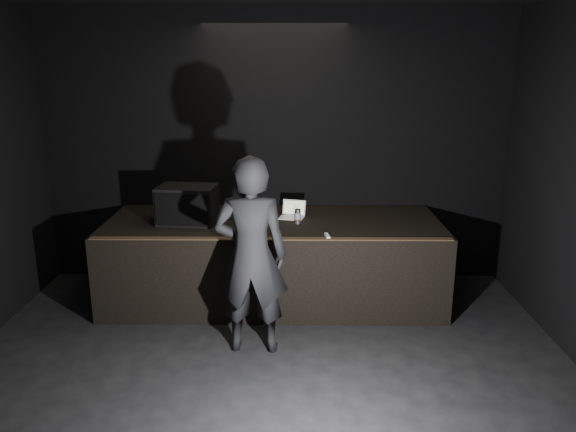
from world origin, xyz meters
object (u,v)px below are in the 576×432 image
Objects in this scene: stage_riser at (273,260)px; laptop at (293,213)px; beer_can at (298,216)px; person at (251,256)px; stage_monitor at (188,205)px.

stage_riser is 11.61× the size of laptop.
person reaches higher than beer_can.
person is at bearing -97.94° from stage_riser.
stage_monitor reaches higher than beer_can.
beer_can is at bearing -111.89° from person.
stage_monitor reaches higher than laptop.
beer_can reaches higher than stage_riser.
stage_riser is 0.66m from beer_can.
stage_monitor is 2.07× the size of laptop.
stage_monitor is 1.28m from laptop.
person is at bearing -91.10° from laptop.
person reaches higher than stage_monitor.
stage_monitor is 0.35× the size of person.
laptop is 0.17× the size of person.
stage_riser is at bearing -97.68° from person.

